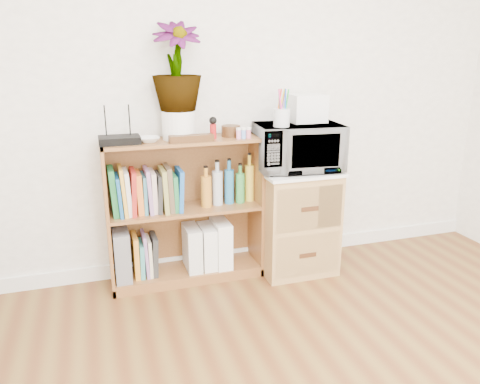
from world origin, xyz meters
name	(u,v)px	position (x,y,z in m)	size (l,w,h in m)	color
skirting_board	(231,256)	(0.00, 2.24, 0.05)	(4.00, 0.02, 0.10)	white
bookshelf	(185,211)	(-0.35, 2.10, 0.47)	(1.00, 0.30, 0.95)	brown
wicker_unit	(295,221)	(0.40, 2.02, 0.35)	(0.50, 0.45, 0.70)	#9E7542
microwave	(298,147)	(0.40, 2.02, 0.87)	(0.55, 0.37, 0.30)	silver
pen_cup	(282,118)	(0.25, 1.95, 1.08)	(0.10, 0.10, 0.11)	silver
small_appliance	(307,108)	(0.49, 2.09, 1.11)	(0.23, 0.19, 0.18)	white
router	(119,140)	(-0.73, 2.08, 0.97)	(0.24, 0.16, 0.04)	black
white_bowl	(149,140)	(-0.56, 2.07, 0.97)	(0.13, 0.13, 0.03)	silver
plant_pot	(179,125)	(-0.37, 2.12, 1.04)	(0.21, 0.21, 0.18)	white
potted_plant	(177,66)	(-0.37, 2.12, 1.39)	(0.30, 0.30, 0.53)	#366B2A
trinket_box	(191,138)	(-0.31, 2.00, 0.97)	(0.27, 0.07, 0.04)	#3C2110
kokeshi_doll	(213,132)	(-0.16, 2.06, 1.00)	(0.04, 0.04, 0.09)	#A51416
wooden_bowl	(231,131)	(-0.03, 2.11, 0.99)	(0.12, 0.12, 0.07)	#341E0E
paint_jars	(243,135)	(0.02, 2.01, 0.97)	(0.10, 0.04, 0.05)	#CE7288
file_box	(122,253)	(-0.77, 2.10, 0.23)	(0.10, 0.26, 0.33)	slate
magazine_holder_left	(192,248)	(-0.31, 2.09, 0.22)	(0.09, 0.24, 0.30)	silver
magazine_holder_mid	(207,246)	(-0.21, 2.09, 0.21)	(0.09, 0.23, 0.29)	white
magazine_holder_right	(221,243)	(-0.11, 2.09, 0.23)	(0.10, 0.25, 0.32)	white
cookbooks	(146,191)	(-0.60, 2.10, 0.63)	(0.45, 0.20, 0.30)	#1E7336
liquor_bottles	(228,183)	(-0.06, 2.10, 0.64)	(0.37, 0.07, 0.32)	#C27B24
lower_books	(145,255)	(-0.63, 2.10, 0.20)	(0.16, 0.19, 0.28)	orange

